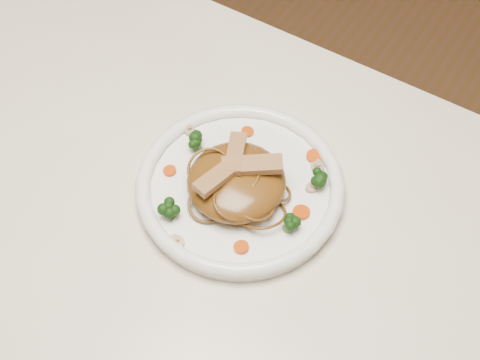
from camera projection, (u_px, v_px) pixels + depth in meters
The scene contains 19 objects.
table at pixel (191, 274), 0.98m from camera, with size 1.20×0.80×0.75m.
plate at pixel (240, 190), 0.93m from camera, with size 0.27×0.27×0.02m, color white.
noodle_mound at pixel (236, 182), 0.90m from camera, with size 0.13×0.13×0.04m, color brown.
chicken_a at pixel (252, 165), 0.89m from camera, with size 0.08×0.03×0.01m, color #AB8451.
chicken_b at pixel (236, 153), 0.90m from camera, with size 0.07×0.02×0.01m, color #AB8451.
chicken_c at pixel (219, 176), 0.88m from camera, with size 0.07×0.02×0.01m, color #AB8451.
broccoli_0 at pixel (319, 179), 0.92m from camera, with size 0.02×0.02×0.03m, color #11340A, non-canonical shape.
broccoli_1 at pixel (197, 141), 0.95m from camera, with size 0.03×0.03×0.03m, color #11340A, non-canonical shape.
broccoli_2 at pixel (169, 208), 0.89m from camera, with size 0.03×0.03×0.03m, color #11340A, non-canonical shape.
broccoli_3 at pixel (288, 223), 0.88m from camera, with size 0.03×0.03×0.03m, color #11340A, non-canonical shape.
carrot_0 at pixel (314, 156), 0.95m from camera, with size 0.02×0.02×0.01m, color #B53506.
carrot_1 at pixel (170, 171), 0.94m from camera, with size 0.02×0.02×0.01m, color #B53506.
carrot_2 at pixel (301, 212), 0.90m from camera, with size 0.02×0.02×0.01m, color #B53506.
carrot_3 at pixel (247, 132), 0.98m from camera, with size 0.02×0.02×0.01m, color #B53506.
carrot_4 at pixel (241, 247), 0.87m from camera, with size 0.02×0.02×0.01m, color #B53506.
mushroom_0 at pixel (177, 241), 0.87m from camera, with size 0.02×0.02×0.01m, color tan.
mushroom_1 at pixel (313, 187), 0.92m from camera, with size 0.02×0.02×0.01m, color tan.
mushroom_2 at pixel (189, 130), 0.98m from camera, with size 0.02×0.02×0.01m, color tan.
mushroom_3 at pixel (317, 167), 0.94m from camera, with size 0.02×0.02×0.01m, color tan.
Camera 1 is at (0.30, -0.35, 1.52)m, focal length 52.33 mm.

